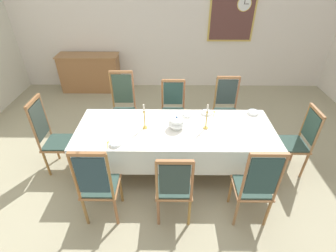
# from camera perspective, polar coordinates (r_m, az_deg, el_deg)

# --- Properties ---
(ground) EXTENTS (7.55, 6.23, 0.04)m
(ground) POSITION_cam_1_polar(r_m,az_deg,el_deg) (4.11, 1.49, -9.65)
(ground) COLOR #9E997C
(back_wall) EXTENTS (7.55, 0.08, 3.54)m
(back_wall) POSITION_cam_1_polar(r_m,az_deg,el_deg) (6.21, 1.39, 24.38)
(back_wall) COLOR silver
(back_wall) RESTS_ON ground
(dining_table) EXTENTS (2.84, 1.04, 0.76)m
(dining_table) POSITION_cam_1_polar(r_m,az_deg,el_deg) (3.66, 1.65, -1.42)
(dining_table) COLOR #955F3E
(dining_table) RESTS_ON ground
(tablecloth) EXTENTS (2.86, 1.06, 0.42)m
(tablecloth) POSITION_cam_1_polar(r_m,az_deg,el_deg) (3.69, 1.64, -1.88)
(tablecloth) COLOR white
(tablecloth) RESTS_ON dining_table
(chair_south_a) EXTENTS (0.44, 0.42, 1.19)m
(chair_south_a) POSITION_cam_1_polar(r_m,az_deg,el_deg) (3.15, -15.62, -12.65)
(chair_south_a) COLOR olive
(chair_south_a) RESTS_ON ground
(chair_north_a) EXTENTS (0.44, 0.42, 1.22)m
(chair_north_a) POSITION_cam_1_polar(r_m,az_deg,el_deg) (4.57, -10.21, 4.59)
(chair_north_a) COLOR #94613B
(chair_north_a) RESTS_ON ground
(chair_south_b) EXTENTS (0.44, 0.42, 1.09)m
(chair_south_b) POSITION_cam_1_polar(r_m,az_deg,el_deg) (3.06, 1.40, -13.56)
(chair_south_b) COLOR #8F603C
(chair_south_b) RESTS_ON ground
(chair_north_b) EXTENTS (0.44, 0.42, 1.06)m
(chair_north_b) POSITION_cam_1_polar(r_m,az_deg,el_deg) (4.51, 1.16, 3.98)
(chair_north_b) COLOR #9D6D3D
(chair_north_b) RESTS_ON ground
(chair_south_c) EXTENTS (0.44, 0.42, 1.20)m
(chair_south_c) POSITION_cam_1_polar(r_m,az_deg,el_deg) (3.19, 19.22, -12.62)
(chair_south_c) COLOR olive
(chair_south_c) RESTS_ON ground
(chair_north_c) EXTENTS (0.44, 0.42, 1.13)m
(chair_north_c) POSITION_cam_1_polar(r_m,az_deg,el_deg) (4.62, 13.10, 4.06)
(chair_north_c) COLOR #975F44
(chair_north_c) RESTS_ON ground
(chair_head_west) EXTENTS (0.42, 0.44, 1.22)m
(chair_head_west) POSITION_cam_1_polar(r_m,az_deg,el_deg) (4.11, -24.85, -2.12)
(chair_head_west) COLOR #9F5E35
(chair_head_west) RESTS_ON ground
(chair_head_east) EXTENTS (0.42, 0.44, 1.09)m
(chair_head_east) POSITION_cam_1_polar(r_m,az_deg,el_deg) (4.20, 27.40, -2.86)
(chair_head_east) COLOR #9F6B43
(chair_head_east) RESTS_ON ground
(soup_tureen) EXTENTS (0.24, 0.24, 0.20)m
(soup_tureen) POSITION_cam_1_polar(r_m,az_deg,el_deg) (3.57, 1.97, 0.79)
(soup_tureen) COLOR white
(soup_tureen) RESTS_ON tablecloth
(candlestick_west) EXTENTS (0.07, 0.07, 0.39)m
(candlestick_west) POSITION_cam_1_polar(r_m,az_deg,el_deg) (3.55, -5.37, 1.70)
(candlestick_west) COLOR gold
(candlestick_west) RESTS_ON tablecloth
(candlestick_east) EXTENTS (0.07, 0.07, 0.39)m
(candlestick_east) POSITION_cam_1_polar(r_m,az_deg,el_deg) (3.57, 8.75, 1.61)
(candlestick_east) COLOR gold
(candlestick_east) RESTS_ON tablecloth
(bowl_near_left) EXTENTS (0.18, 0.18, 0.04)m
(bowl_near_left) POSITION_cam_1_polar(r_m,az_deg,el_deg) (3.99, 8.78, 3.06)
(bowl_near_left) COLOR white
(bowl_near_left) RESTS_ON tablecloth
(bowl_near_right) EXTENTS (0.16, 0.16, 0.04)m
(bowl_near_right) POSITION_cam_1_polar(r_m,az_deg,el_deg) (3.36, -11.82, -3.92)
(bowl_near_right) COLOR white
(bowl_near_right) RESTS_ON tablecloth
(bowl_far_left) EXTENTS (0.17, 0.17, 0.04)m
(bowl_far_left) POSITION_cam_1_polar(r_m,az_deg,el_deg) (4.17, 18.85, 2.98)
(bowl_far_left) COLOR white
(bowl_far_left) RESTS_ON tablecloth
(bowl_far_right) EXTENTS (0.15, 0.15, 0.04)m
(bowl_far_right) POSITION_cam_1_polar(r_m,az_deg,el_deg) (3.90, 4.49, 2.62)
(bowl_far_right) COLOR white
(bowl_far_right) RESTS_ON tablecloth
(spoon_primary) EXTENTS (0.05, 0.18, 0.01)m
(spoon_primary) POSITION_cam_1_polar(r_m,az_deg,el_deg) (4.04, 10.46, 3.04)
(spoon_primary) COLOR gold
(spoon_primary) RESTS_ON tablecloth
(spoon_secondary) EXTENTS (0.04, 0.18, 0.01)m
(spoon_secondary) POSITION_cam_1_polar(r_m,az_deg,el_deg) (3.42, -13.53, -3.84)
(spoon_secondary) COLOR gold
(spoon_secondary) RESTS_ON tablecloth
(sideboard) EXTENTS (1.44, 0.48, 0.90)m
(sideboard) POSITION_cam_1_polar(r_m,az_deg,el_deg) (6.57, -17.24, 11.50)
(sideboard) COLOR #95633C
(sideboard) RESTS_ON ground
(mounted_clock) EXTENTS (0.31, 0.06, 0.31)m
(mounted_clock) POSITION_cam_1_polar(r_m,az_deg,el_deg) (6.31, 16.96, 25.09)
(mounted_clock) COLOR #D1B251
(framed_painting) EXTENTS (1.03, 0.05, 1.09)m
(framed_painting) POSITION_cam_1_polar(r_m,az_deg,el_deg) (6.31, 14.35, 22.99)
(framed_painting) COLOR #D1B251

